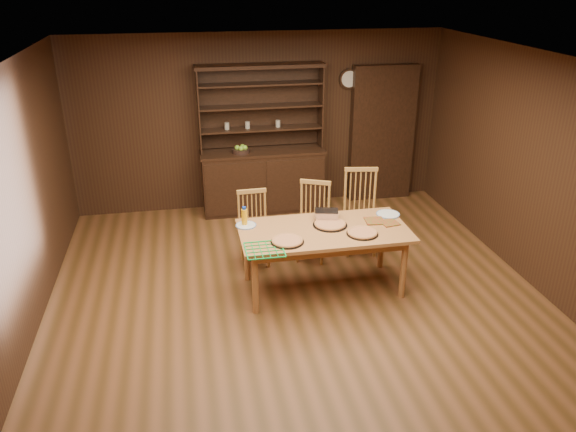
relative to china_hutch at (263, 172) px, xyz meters
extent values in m
plane|color=brown|center=(0.00, -2.75, -0.60)|extent=(6.00, 6.00, 0.00)
plane|color=white|center=(0.00, -2.75, 2.00)|extent=(6.00, 6.00, 0.00)
plane|color=#331F10|center=(0.00, 0.25, 0.70)|extent=(5.50, 0.00, 5.50)
plane|color=#331F10|center=(0.00, -5.75, 0.70)|extent=(5.50, 0.00, 5.50)
plane|color=#331F10|center=(-2.75, -2.75, 0.70)|extent=(0.00, 6.00, 6.00)
plane|color=#331F10|center=(2.75, -2.75, 0.70)|extent=(0.00, 6.00, 6.00)
cube|color=black|center=(0.00, -0.01, -0.15)|extent=(1.80, 0.50, 0.90)
cube|color=black|center=(0.00, -0.01, 0.32)|extent=(1.84, 0.52, 0.04)
cube|color=black|center=(0.00, 0.22, 0.95)|extent=(1.80, 0.02, 1.20)
cube|color=black|center=(-0.89, 0.07, 0.95)|extent=(0.02, 0.32, 1.20)
cube|color=black|center=(0.89, 0.07, 0.95)|extent=(0.02, 0.32, 1.20)
cube|color=black|center=(0.00, 0.07, 1.55)|extent=(1.84, 0.34, 0.05)
cylinder|color=gray|center=(-0.50, 0.07, 0.72)|extent=(0.07, 0.07, 0.10)
cylinder|color=gray|center=(-0.20, 0.07, 0.72)|extent=(0.07, 0.07, 0.10)
cube|color=black|center=(1.90, 0.15, 0.45)|extent=(1.00, 0.18, 2.10)
cylinder|color=black|center=(1.35, 0.21, 1.30)|extent=(0.30, 0.04, 0.30)
cylinder|color=beige|center=(1.35, 0.18, 1.30)|extent=(0.24, 0.01, 0.24)
cube|color=#A56139|center=(0.32, -2.44, 0.13)|extent=(1.88, 0.94, 0.04)
cylinder|color=#A56139|center=(-0.50, -2.80, -0.24)|extent=(0.07, 0.07, 0.71)
cylinder|color=#A56139|center=(-0.50, -2.09, -0.24)|extent=(0.07, 0.07, 0.71)
cylinder|color=#A56139|center=(1.15, -2.80, -0.24)|extent=(0.07, 0.07, 0.71)
cylinder|color=#A56139|center=(1.15, -2.09, -0.24)|extent=(0.07, 0.07, 0.71)
cube|color=#C08741|center=(-0.36, -1.71, -0.20)|extent=(0.40, 0.38, 0.04)
cylinder|color=#C08741|center=(-0.50, -1.85, -0.41)|extent=(0.03, 0.03, 0.37)
cylinder|color=#C08741|center=(-0.51, -1.58, -0.41)|extent=(0.03, 0.03, 0.37)
cylinder|color=#C08741|center=(-0.21, -1.84, -0.41)|extent=(0.03, 0.03, 0.37)
cylinder|color=#C08741|center=(-0.22, -1.56, -0.41)|extent=(0.03, 0.03, 0.37)
cube|color=#C08741|center=(-0.36, -1.55, 0.32)|extent=(0.37, 0.05, 0.05)
cube|color=#C08741|center=(0.37, -1.70, -0.18)|extent=(0.53, 0.52, 0.04)
cylinder|color=#C08741|center=(0.17, -1.77, -0.40)|extent=(0.04, 0.04, 0.40)
cylinder|color=#C08741|center=(0.29, -1.50, -0.40)|extent=(0.04, 0.04, 0.40)
cylinder|color=#C08741|center=(0.45, -1.90, -0.40)|extent=(0.04, 0.04, 0.40)
cylinder|color=#C08741|center=(0.57, -1.63, -0.40)|extent=(0.04, 0.04, 0.40)
cube|color=#C08741|center=(0.44, -1.55, 0.38)|extent=(0.37, 0.19, 0.05)
cube|color=#C08741|center=(1.03, -1.63, -0.14)|extent=(0.51, 0.50, 0.04)
cylinder|color=#C08741|center=(0.83, -1.76, -0.38)|extent=(0.04, 0.04, 0.44)
cylinder|color=#C08741|center=(0.89, -1.44, -0.38)|extent=(0.04, 0.04, 0.44)
cylinder|color=#C08741|center=(1.17, -1.82, -0.38)|extent=(0.04, 0.04, 0.44)
cylinder|color=#C08741|center=(1.22, -1.50, -0.38)|extent=(0.04, 0.04, 0.44)
cube|color=#C08741|center=(1.06, -1.45, 0.47)|extent=(0.43, 0.11, 0.05)
cylinder|color=black|center=(-0.14, -2.68, 0.16)|extent=(0.35, 0.35, 0.01)
cylinder|color=tan|center=(-0.14, -2.68, 0.17)|extent=(0.33, 0.33, 0.02)
torus|color=#CB8148|center=(-0.14, -2.68, 0.17)|extent=(0.33, 0.33, 0.03)
cylinder|color=black|center=(0.70, -2.64, 0.16)|extent=(0.35, 0.35, 0.01)
cylinder|color=tan|center=(0.70, -2.64, 0.17)|extent=(0.32, 0.32, 0.02)
torus|color=#CB8148|center=(0.70, -2.64, 0.17)|extent=(0.33, 0.33, 0.03)
cylinder|color=black|center=(0.42, -2.36, 0.16)|extent=(0.39, 0.39, 0.01)
cylinder|color=tan|center=(0.42, -2.36, 0.17)|extent=(0.35, 0.35, 0.02)
torus|color=#CB8148|center=(0.42, -2.36, 0.17)|extent=(0.36, 0.36, 0.03)
cylinder|color=silver|center=(-0.52, -2.19, 0.16)|extent=(0.23, 0.23, 0.01)
torus|color=#304F90|center=(-0.52, -2.19, 0.16)|extent=(0.23, 0.23, 0.01)
cylinder|color=silver|center=(1.16, -2.20, 0.16)|extent=(0.27, 0.27, 0.01)
torus|color=#304F90|center=(1.16, -2.20, 0.16)|extent=(0.28, 0.28, 0.01)
cube|color=white|center=(0.42, -2.17, 0.21)|extent=(0.30, 0.25, 0.11)
cylinder|color=#F6A50C|center=(-0.53, -2.17, 0.25)|extent=(0.07, 0.07, 0.19)
cylinder|color=navy|center=(-0.53, -2.17, 0.36)|extent=(0.04, 0.04, 0.03)
cube|color=red|center=(1.09, -2.43, 0.16)|extent=(0.22, 0.22, 0.01)
cube|color=red|center=(0.94, -2.35, 0.16)|extent=(0.23, 0.23, 0.02)
cylinder|color=black|center=(-0.32, -0.06, 0.37)|extent=(0.26, 0.26, 0.06)
sphere|color=#95C133|center=(-0.37, -0.06, 0.42)|extent=(0.08, 0.08, 0.08)
sphere|color=#95C133|center=(-0.29, -0.03, 0.42)|extent=(0.08, 0.08, 0.08)
sphere|color=#95C133|center=(-0.32, -0.11, 0.42)|extent=(0.08, 0.08, 0.08)
sphere|color=#95C133|center=(-0.26, -0.08, 0.42)|extent=(0.08, 0.08, 0.08)
camera|label=1|loc=(-1.13, -7.89, 2.81)|focal=35.00mm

